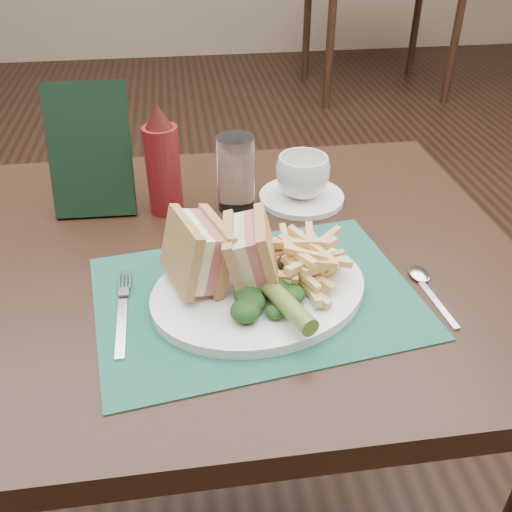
{
  "coord_description": "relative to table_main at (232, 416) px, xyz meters",
  "views": [
    {
      "loc": [
        -0.06,
        -1.23,
        1.24
      ],
      "look_at": [
        0.03,
        -0.58,
        0.8
      ],
      "focal_mm": 40.0,
      "sensor_mm": 36.0,
      "label": 1
    }
  ],
  "objects": [
    {
      "name": "floor",
      "position": [
        0.0,
        0.5,
        -0.38
      ],
      "size": [
        7.0,
        7.0,
        0.0
      ],
      "primitive_type": "plane",
      "color": "black",
      "rests_on": "ground"
    },
    {
      "name": "wall_back",
      "position": [
        0.0,
        4.0,
        -0.38
      ],
      "size": [
        6.0,
        0.0,
        6.0
      ],
      "primitive_type": "plane",
      "rotation": [
        1.57,
        0.0,
        0.0
      ],
      "color": "tan",
      "rests_on": "ground"
    },
    {
      "name": "table_main",
      "position": [
        0.0,
        0.0,
        0.0
      ],
      "size": [
        0.9,
        0.75,
        0.75
      ],
      "primitive_type": null,
      "color": "black",
      "rests_on": "ground"
    },
    {
      "name": "table_bg_right",
      "position": [
        1.26,
        2.98,
        0.0
      ],
      "size": [
        0.9,
        0.75,
        0.75
      ],
      "primitive_type": null,
      "color": "black",
      "rests_on": "ground"
    },
    {
      "name": "placemat",
      "position": [
        0.03,
        -0.12,
        0.38
      ],
      "size": [
        0.47,
        0.36,
        0.0
      ],
      "primitive_type": "cube",
      "rotation": [
        0.0,
        0.0,
        0.14
      ],
      "color": "#1A5445",
      "rests_on": "table_main"
    },
    {
      "name": "plate",
      "position": [
        0.03,
        -0.11,
        0.38
      ],
      "size": [
        0.36,
        0.32,
        0.01
      ],
      "primitive_type": null,
      "rotation": [
        0.0,
        0.0,
        0.29
      ],
      "color": "white",
      "rests_on": "placemat"
    },
    {
      "name": "sandwich_half_a",
      "position": [
        -0.07,
        -0.1,
        0.44
      ],
      "size": [
        0.1,
        0.12,
        0.1
      ],
      "primitive_type": null,
      "rotation": [
        0.0,
        0.24,
        0.31
      ],
      "color": "tan",
      "rests_on": "plate"
    },
    {
      "name": "sandwich_half_b",
      "position": [
        0.0,
        -0.1,
        0.44
      ],
      "size": [
        0.09,
        0.11,
        0.1
      ],
      "primitive_type": null,
      "rotation": [
        0.0,
        -0.24,
        -0.12
      ],
      "color": "tan",
      "rests_on": "plate"
    },
    {
      "name": "kale_garnish",
      "position": [
        0.04,
        -0.17,
        0.41
      ],
      "size": [
        0.11,
        0.08,
        0.03
      ],
      "primitive_type": null,
      "color": "black",
      "rests_on": "plate"
    },
    {
      "name": "pickle_spear",
      "position": [
        0.06,
        -0.18,
        0.41
      ],
      "size": [
        0.06,
        0.12,
        0.03
      ],
      "primitive_type": "cylinder",
      "rotation": [
        1.54,
        0.0,
        0.36
      ],
      "color": "#526E2A",
      "rests_on": "plate"
    },
    {
      "name": "fries_pile",
      "position": [
        0.1,
        -0.1,
        0.42
      ],
      "size": [
        0.18,
        0.2,
        0.06
      ],
      "primitive_type": null,
      "color": "#DEB86F",
      "rests_on": "plate"
    },
    {
      "name": "fork",
      "position": [
        -0.15,
        -0.13,
        0.38
      ],
      "size": [
        0.04,
        0.17,
        0.01
      ],
      "primitive_type": null,
      "rotation": [
        0.0,
        0.0,
        0.01
      ],
      "color": "silver",
      "rests_on": "placemat"
    },
    {
      "name": "spoon",
      "position": [
        0.27,
        -0.15,
        0.38
      ],
      "size": [
        0.05,
        0.15,
        0.01
      ],
      "primitive_type": null,
      "rotation": [
        0.0,
        0.0,
        0.08
      ],
      "color": "silver",
      "rests_on": "table_main"
    },
    {
      "name": "saucer",
      "position": [
        0.15,
        0.15,
        0.38
      ],
      "size": [
        0.16,
        0.16,
        0.01
      ],
      "primitive_type": "cylinder",
      "rotation": [
        0.0,
        0.0,
        -0.04
      ],
      "color": "white",
      "rests_on": "table_main"
    },
    {
      "name": "coffee_cup",
      "position": [
        0.15,
        0.15,
        0.42
      ],
      "size": [
        0.11,
        0.11,
        0.07
      ],
      "primitive_type": "imported",
      "rotation": [
        0.0,
        0.0,
        0.23
      ],
      "color": "white",
      "rests_on": "saucer"
    },
    {
      "name": "drinking_glass",
      "position": [
        0.03,
        0.14,
        0.44
      ],
      "size": [
        0.07,
        0.07,
        0.13
      ],
      "primitive_type": "cylinder",
      "rotation": [
        0.0,
        0.0,
        0.19
      ],
      "color": "white",
      "rests_on": "table_main"
    },
    {
      "name": "ketchup_bottle",
      "position": [
        -0.09,
        0.15,
        0.47
      ],
      "size": [
        0.07,
        0.07,
        0.19
      ],
      "primitive_type": null,
      "rotation": [
        0.0,
        0.0,
        -0.24
      ],
      "color": "maroon",
      "rests_on": "table_main"
    },
    {
      "name": "check_presenter",
      "position": [
        -0.2,
        0.17,
        0.48
      ],
      "size": [
        0.14,
        0.09,
        0.21
      ],
      "primitive_type": "cube",
      "rotation": [
        -0.31,
        0.0,
        -0.04
      ],
      "color": "black",
      "rests_on": "table_main"
    }
  ]
}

